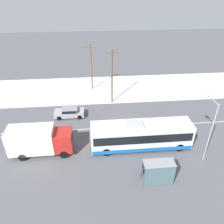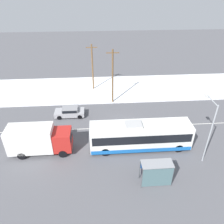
# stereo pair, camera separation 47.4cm
# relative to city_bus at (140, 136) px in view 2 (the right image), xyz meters

# --- Properties ---
(ground_plane) EXTENTS (120.00, 120.00, 0.00)m
(ground_plane) POSITION_rel_city_bus_xyz_m (-1.12, 3.94, -1.60)
(ground_plane) COLOR #56565B
(snow_lot) EXTENTS (80.00, 10.37, 0.12)m
(snow_lot) POSITION_rel_city_bus_xyz_m (-1.12, 15.47, -1.54)
(snow_lot) COLOR white
(snow_lot) RESTS_ON ground_plane
(lane_marking_center) EXTENTS (60.00, 0.12, 0.00)m
(lane_marking_center) POSITION_rel_city_bus_xyz_m (-1.12, 3.94, -1.59)
(lane_marking_center) COLOR silver
(lane_marking_center) RESTS_ON ground_plane
(city_bus) EXTENTS (11.10, 2.57, 3.27)m
(city_bus) POSITION_rel_city_bus_xyz_m (0.00, 0.00, 0.00)
(city_bus) COLOR white
(city_bus) RESTS_ON ground_plane
(box_truck) EXTENTS (6.68, 2.30, 3.28)m
(box_truck) POSITION_rel_city_bus_xyz_m (-11.06, -0.03, 0.19)
(box_truck) COLOR silver
(box_truck) RESTS_ON ground_plane
(sedan_car) EXTENTS (4.04, 1.80, 1.36)m
(sedan_car) POSITION_rel_city_bus_xyz_m (-8.47, 7.16, -0.85)
(sedan_car) COLOR #9E9EA3
(sedan_car) RESTS_ON ground_plane
(pedestrian_at_stop) EXTENTS (0.60, 0.27, 1.66)m
(pedestrian_at_stop) POSITION_rel_city_bus_xyz_m (-0.38, -3.96, -0.58)
(pedestrian_at_stop) COLOR #23232D
(pedestrian_at_stop) RESTS_ON ground_plane
(bus_shelter) EXTENTS (2.86, 1.20, 2.40)m
(bus_shelter) POSITION_rel_city_bus_xyz_m (0.54, -5.37, 0.08)
(bus_shelter) COLOR gray
(bus_shelter) RESTS_ON ground_plane
(streetlamp) EXTENTS (0.36, 2.60, 6.80)m
(streetlamp) POSITION_rel_city_bus_xyz_m (6.23, -2.18, 2.76)
(streetlamp) COLOR #9EA3A8
(streetlamp) RESTS_ON ground_plane
(utility_pole_roadside) EXTENTS (1.80, 0.24, 8.25)m
(utility_pole_roadside) POSITION_rel_city_bus_xyz_m (-2.27, 10.64, 2.72)
(utility_pole_roadside) COLOR brown
(utility_pole_roadside) RESTS_ON ground_plane
(utility_pole_snowlot) EXTENTS (1.80, 0.24, 7.71)m
(utility_pole_snowlot) POSITION_rel_city_bus_xyz_m (-5.21, 15.58, 2.44)
(utility_pole_snowlot) COLOR brown
(utility_pole_snowlot) RESTS_ON ground_plane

